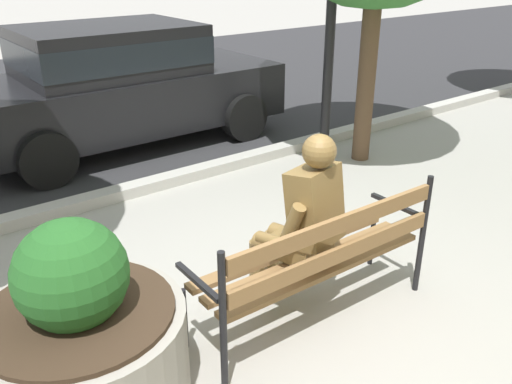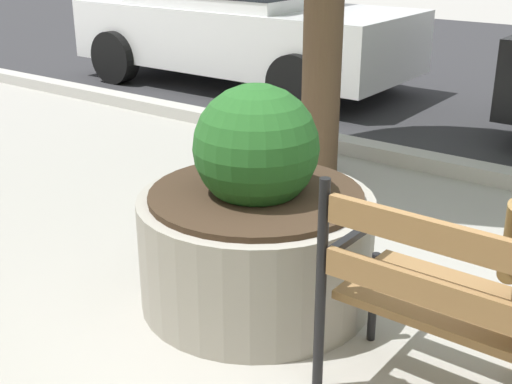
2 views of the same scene
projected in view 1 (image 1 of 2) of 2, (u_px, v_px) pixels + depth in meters
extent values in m
plane|color=#9E9B93|center=(304.00, 342.00, 3.62)|extent=(80.00, 80.00, 0.00)
cube|color=#2D2D30|center=(4.00, 106.00, 9.06)|extent=(60.00, 9.00, 0.01)
cube|color=#B2AFA8|center=(120.00, 193.00, 5.70)|extent=(60.00, 0.20, 0.12)
cube|color=olive|center=(327.00, 271.00, 3.60)|extent=(1.70, 0.14, 0.04)
cube|color=olive|center=(309.00, 260.00, 3.73)|extent=(1.70, 0.14, 0.04)
cube|color=olive|center=(292.00, 249.00, 3.86)|extent=(1.70, 0.14, 0.04)
cube|color=olive|center=(338.00, 255.00, 3.46)|extent=(1.70, 0.07, 0.11)
cube|color=olive|center=(340.00, 224.00, 3.37)|extent=(1.70, 0.07, 0.11)
cylinder|color=black|center=(184.00, 319.00, 3.49)|extent=(0.04, 0.04, 0.45)
cylinder|color=black|center=(223.00, 325.00, 3.04)|extent=(0.04, 0.04, 0.95)
cube|color=black|center=(198.00, 281.00, 3.18)|extent=(0.04, 0.48, 0.03)
cylinder|color=black|center=(372.00, 240.00, 4.44)|extent=(0.04, 0.04, 0.45)
cylinder|color=black|center=(422.00, 235.00, 3.99)|extent=(0.04, 0.04, 0.95)
cube|color=black|center=(396.00, 205.00, 4.13)|extent=(0.04, 0.48, 0.03)
cube|color=olive|center=(301.00, 244.00, 3.71)|extent=(0.40, 0.39, 0.16)
cube|color=olive|center=(315.00, 206.00, 3.52)|extent=(0.42, 0.36, 0.55)
sphere|color=olive|center=(319.00, 151.00, 3.36)|extent=(0.22, 0.22, 0.22)
cylinder|color=olive|center=(293.00, 224.00, 3.40)|extent=(0.13, 0.20, 0.29)
cylinder|color=olive|center=(274.00, 241.00, 3.54)|extent=(0.14, 0.28, 0.10)
cylinder|color=olive|center=(330.00, 201.00, 3.71)|extent=(0.13, 0.20, 0.29)
cylinder|color=olive|center=(313.00, 217.00, 3.87)|extent=(0.14, 0.28, 0.10)
cylinder|color=olive|center=(277.00, 247.00, 3.75)|extent=(0.21, 0.38, 0.14)
cylinder|color=olive|center=(257.00, 271.00, 3.96)|extent=(0.11, 0.11, 0.50)
cube|color=olive|center=(251.00, 293.00, 4.08)|extent=(0.16, 0.26, 0.07)
cylinder|color=olive|center=(292.00, 238.00, 3.87)|extent=(0.21, 0.38, 0.14)
cylinder|color=olive|center=(272.00, 261.00, 4.09)|extent=(0.11, 0.11, 0.50)
cube|color=olive|center=(265.00, 282.00, 4.21)|extent=(0.16, 0.26, 0.07)
cube|color=olive|center=(272.00, 269.00, 4.31)|extent=(0.31, 0.24, 0.16)
cylinder|color=gray|center=(85.00, 356.00, 3.09)|extent=(1.19, 1.19, 0.57)
cylinder|color=#38281C|center=(77.00, 313.00, 2.96)|extent=(1.07, 1.07, 0.03)
sphere|color=#235B23|center=(71.00, 274.00, 2.86)|extent=(0.62, 0.62, 0.62)
cylinder|color=brown|center=(367.00, 70.00, 6.36)|extent=(0.21, 0.21, 2.21)
cube|color=black|center=(124.00, 99.00, 7.11)|extent=(4.11, 1.72, 0.70)
cube|color=black|center=(108.00, 50.00, 6.76)|extent=(2.14, 1.57, 0.60)
cube|color=black|center=(108.00, 50.00, 6.76)|extent=(2.15, 1.59, 0.33)
cylinder|color=black|center=(181.00, 93.00, 8.58)|extent=(0.64, 0.22, 0.64)
cylinder|color=black|center=(244.00, 117.00, 7.35)|extent=(0.64, 0.22, 0.64)
cylinder|color=black|center=(5.00, 123.00, 7.10)|extent=(0.64, 0.22, 0.64)
cylinder|color=black|center=(47.00, 160.00, 5.87)|extent=(0.64, 0.22, 0.64)
cylinder|color=black|center=(331.00, 7.00, 6.24)|extent=(0.12, 0.12, 3.60)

